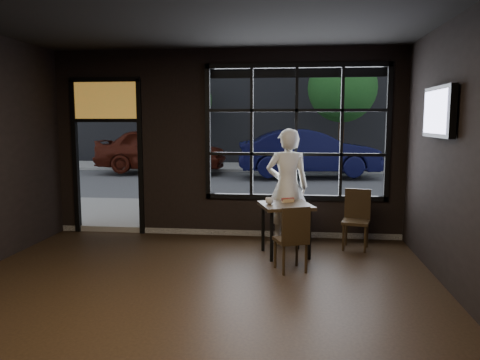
# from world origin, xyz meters

# --- Properties ---
(floor) EXTENTS (6.00, 7.00, 0.02)m
(floor) POSITION_xyz_m (0.00, 0.00, -0.01)
(floor) COLOR black
(floor) RESTS_ON ground
(window_frame) EXTENTS (3.06, 0.12, 2.28)m
(window_frame) POSITION_xyz_m (1.20, 3.50, 1.80)
(window_frame) COLOR black
(window_frame) RESTS_ON ground
(stained_transom) EXTENTS (1.20, 0.06, 0.70)m
(stained_transom) POSITION_xyz_m (-2.10, 3.50, 2.35)
(stained_transom) COLOR orange
(stained_transom) RESTS_ON ground
(street_asphalt) EXTENTS (60.00, 41.00, 0.04)m
(street_asphalt) POSITION_xyz_m (0.00, 24.00, -0.02)
(street_asphalt) COLOR #545456
(street_asphalt) RESTS_ON ground
(building_across) EXTENTS (28.00, 12.00, 15.00)m
(building_across) POSITION_xyz_m (0.00, 23.00, 7.50)
(building_across) COLOR #5B5956
(building_across) RESTS_ON ground
(cafe_table) EXTENTS (0.89, 0.89, 0.78)m
(cafe_table) POSITION_xyz_m (1.06, 2.41, 0.39)
(cafe_table) COLOR black
(cafe_table) RESTS_ON floor
(chair_near) EXTENTS (0.51, 0.51, 0.90)m
(chair_near) POSITION_xyz_m (1.14, 1.69, 0.45)
(chair_near) COLOR black
(chair_near) RESTS_ON floor
(chair_window) EXTENTS (0.49, 0.49, 0.93)m
(chair_window) POSITION_xyz_m (2.14, 2.87, 0.46)
(chair_window) COLOR black
(chair_window) RESTS_ON floor
(man) EXTENTS (0.73, 0.52, 1.87)m
(man) POSITION_xyz_m (1.07, 3.09, 0.94)
(man) COLOR silver
(man) RESTS_ON floor
(hotdog) EXTENTS (0.21, 0.16, 0.06)m
(hotdog) POSITION_xyz_m (1.09, 2.57, 0.80)
(hotdog) COLOR tan
(hotdog) RESTS_ON cafe_table
(cup) EXTENTS (0.15, 0.15, 0.10)m
(cup) POSITION_xyz_m (0.82, 2.38, 0.82)
(cup) COLOR silver
(cup) RESTS_ON cafe_table
(tv) EXTENTS (0.12, 1.07, 0.63)m
(tv) POSITION_xyz_m (2.93, 1.62, 2.11)
(tv) COLOR black
(tv) RESTS_ON wall_right
(navy_car) EXTENTS (5.02, 2.33, 1.59)m
(navy_car) POSITION_xyz_m (1.69, 11.86, 0.90)
(navy_car) COLOR black
(navy_car) RESTS_ON street_asphalt
(maroon_car) EXTENTS (4.87, 2.14, 1.63)m
(maroon_car) POSITION_xyz_m (-3.73, 12.58, 0.92)
(maroon_car) COLOR #441309
(maroon_car) RESTS_ON street_asphalt
(tree_left) EXTENTS (2.34, 2.34, 4.00)m
(tree_left) POSITION_xyz_m (-3.46, 15.25, 2.82)
(tree_left) COLOR #332114
(tree_left) RESTS_ON street_asphalt
(tree_right) EXTENTS (2.70, 2.70, 4.61)m
(tree_right) POSITION_xyz_m (3.04, 14.52, 3.24)
(tree_right) COLOR #332114
(tree_right) RESTS_ON street_asphalt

